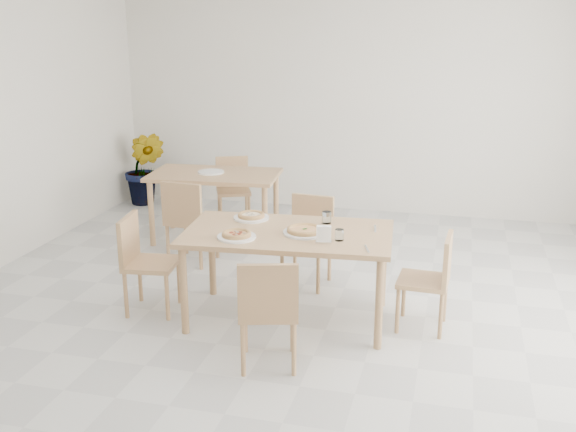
% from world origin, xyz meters
% --- Properties ---
extents(main_table, '(1.70, 1.05, 0.75)m').
position_xyz_m(main_table, '(0.04, 0.13, 0.68)').
color(main_table, tan).
rests_on(main_table, ground).
extents(chair_south, '(0.50, 0.50, 0.82)m').
position_xyz_m(chair_south, '(0.11, -0.69, 0.47)').
color(chair_south, tan).
rests_on(chair_south, ground).
extents(chair_north, '(0.44, 0.44, 0.81)m').
position_xyz_m(chair_north, '(0.02, 0.96, 0.47)').
color(chair_north, tan).
rests_on(chair_north, ground).
extents(chair_west, '(0.45, 0.45, 0.82)m').
position_xyz_m(chair_west, '(-1.17, -0.00, 0.47)').
color(chair_west, tan).
rests_on(chair_west, ground).
extents(chair_east, '(0.40, 0.40, 0.78)m').
position_xyz_m(chair_east, '(1.17, 0.24, 0.45)').
color(chair_east, tan).
rests_on(chair_east, ground).
extents(plate_margherita, '(0.34, 0.34, 0.02)m').
position_xyz_m(plate_margherita, '(0.18, 0.11, 0.76)').
color(plate_margherita, white).
rests_on(plate_margherita, main_table).
extents(plate_mushroom, '(0.30, 0.30, 0.02)m').
position_xyz_m(plate_mushroom, '(-0.35, 0.39, 0.76)').
color(plate_mushroom, white).
rests_on(plate_mushroom, main_table).
extents(plate_pepperoni, '(0.30, 0.30, 0.02)m').
position_xyz_m(plate_pepperoni, '(-0.30, -0.13, 0.76)').
color(plate_pepperoni, white).
rests_on(plate_pepperoni, main_table).
extents(pizza_margherita, '(0.37, 0.37, 0.03)m').
position_xyz_m(pizza_margherita, '(0.18, 0.11, 0.78)').
color(pizza_margherita, '#E9B36D').
rests_on(pizza_margherita, plate_margherita).
extents(pizza_mushroom, '(0.24, 0.24, 0.03)m').
position_xyz_m(pizza_mushroom, '(-0.35, 0.39, 0.78)').
color(pizza_mushroom, '#E9B36D').
rests_on(pizza_mushroom, plate_mushroom).
extents(pizza_pepperoni, '(0.28, 0.28, 0.03)m').
position_xyz_m(pizza_pepperoni, '(-0.30, -0.13, 0.78)').
color(pizza_pepperoni, '#E9B36D').
rests_on(pizza_pepperoni, plate_pepperoni).
extents(tumbler_a, '(0.07, 0.07, 0.10)m').
position_xyz_m(tumbler_a, '(0.29, 0.42, 0.80)').
color(tumbler_a, white).
rests_on(tumbler_a, main_table).
extents(tumbler_b, '(0.07, 0.07, 0.09)m').
position_xyz_m(tumbler_b, '(0.47, 0.01, 0.79)').
color(tumbler_b, white).
rests_on(tumbler_b, main_table).
extents(napkin_holder, '(0.12, 0.07, 0.13)m').
position_xyz_m(napkin_holder, '(0.36, -0.08, 0.81)').
color(napkin_holder, silver).
rests_on(napkin_holder, main_table).
extents(fork_a, '(0.04, 0.19, 0.01)m').
position_xyz_m(fork_a, '(0.69, 0.36, 0.75)').
color(fork_a, silver).
rests_on(fork_a, main_table).
extents(fork_b, '(0.07, 0.17, 0.01)m').
position_xyz_m(fork_b, '(0.70, -0.14, 0.75)').
color(fork_b, silver).
rests_on(fork_b, main_table).
extents(second_table, '(1.44, 0.90, 0.75)m').
position_xyz_m(second_table, '(-1.25, 1.92, 0.66)').
color(second_table, tan).
rests_on(second_table, ground).
extents(chair_back_s, '(0.47, 0.47, 0.85)m').
position_xyz_m(chair_back_s, '(-1.24, 1.12, 0.50)').
color(chair_back_s, tan).
rests_on(chair_back_s, ground).
extents(chair_back_n, '(0.51, 0.51, 0.78)m').
position_xyz_m(chair_back_n, '(-1.28, 2.60, 0.45)').
color(chair_back_n, tan).
rests_on(chair_back_n, ground).
extents(plate_empty, '(0.28, 0.28, 0.02)m').
position_xyz_m(plate_empty, '(-1.29, 1.92, 0.76)').
color(plate_empty, white).
rests_on(plate_empty, second_table).
extents(potted_plant, '(0.57, 0.48, 0.96)m').
position_xyz_m(potted_plant, '(-2.65, 3.07, 0.48)').
color(potted_plant, '#225C1B').
rests_on(potted_plant, ground).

